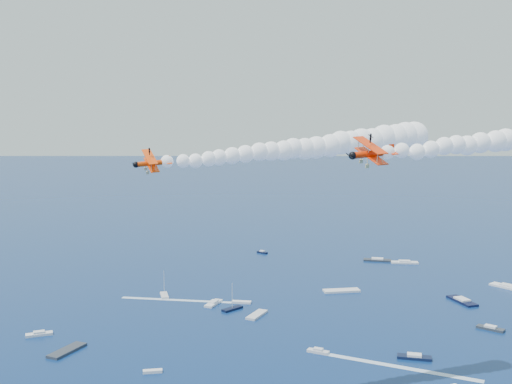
% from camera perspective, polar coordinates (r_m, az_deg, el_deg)
% --- Properties ---
extents(biplane_lead, '(13.18, 13.51, 8.51)m').
position_cam_1_polar(biplane_lead, '(106.83, 10.58, 3.46)').
color(biplane_lead, '#FA3005').
extents(biplane_trail, '(11.52, 11.66, 7.52)m').
position_cam_1_polar(biplane_trail, '(119.99, -9.40, 2.62)').
color(biplane_trail, '#FF4305').
extents(smoke_trail_trail, '(63.42, 63.30, 10.86)m').
position_cam_1_polar(smoke_trail_trail, '(128.43, 4.05, 3.99)').
color(smoke_trail_trail, white).
extents(spectator_boats, '(200.44, 160.47, 0.70)m').
position_cam_1_polar(spectator_boats, '(202.47, 8.89, -10.65)').
color(spectator_boats, silver).
rests_on(spectator_boats, ground).
extents(boat_wakes, '(184.08, 43.87, 0.04)m').
position_cam_1_polar(boat_wakes, '(170.12, 13.17, -14.30)').
color(boat_wakes, white).
rests_on(boat_wakes, ground).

